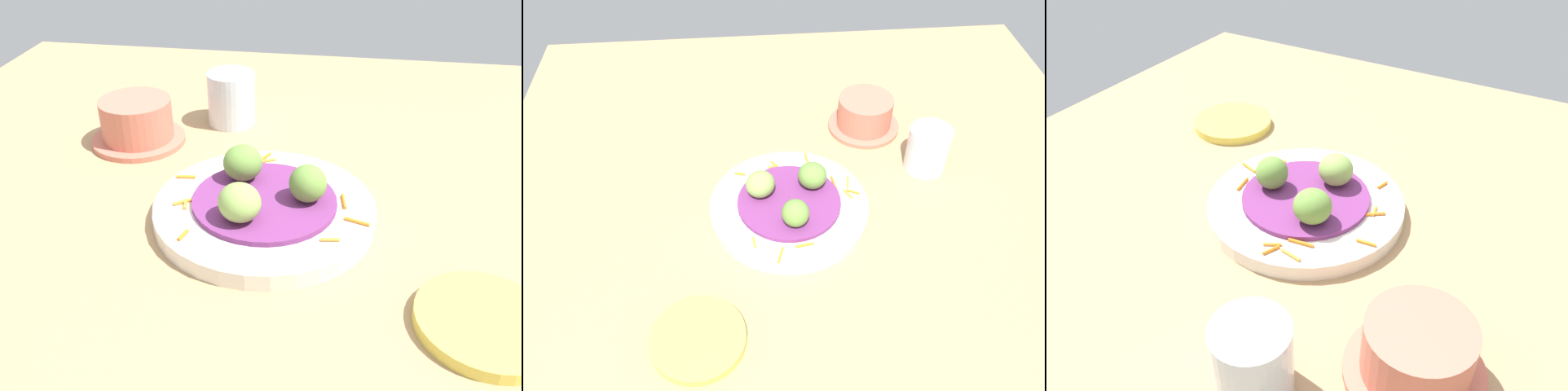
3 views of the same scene
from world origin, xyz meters
TOP-DOWN VIEW (x-y plane):
  - table_surface at (0.00, 0.00)cm, footprint 110.00×110.00cm
  - main_plate at (3.22, -4.05)cm, footprint 25.41×25.41cm
  - cabbage_bed at (3.22, -4.05)cm, footprint 16.52×16.52cm
  - carrot_garnish at (1.89, -1.40)cm, footprint 23.47×20.19cm
  - guac_scoop_left at (8.03, -3.57)cm, footprint 5.29×5.27cm
  - guac_scoop_center at (0.40, -0.12)cm, footprint 5.74×5.69cm
  - guac_scoop_right at (1.23, -8.45)cm, footprint 6.59×6.59cm
  - side_plate_small at (25.31, -18.14)cm, footprint 12.66×12.66cm
  - terracotta_bowl at (-17.68, 12.27)cm, footprint 13.37×13.37cm
  - water_glass at (-5.68, 20.78)cm, footprint 7.20×7.20cm

SIDE VIEW (x-z plane):
  - table_surface at x=0.00cm, z-range 0.00..2.00cm
  - side_plate_small at x=25.31cm, z-range 2.00..3.30cm
  - main_plate at x=3.22cm, z-range 2.00..3.99cm
  - carrot_garnish at x=1.89cm, z-range 3.99..4.39cm
  - cabbage_bed at x=3.22cm, z-range 3.99..4.65cm
  - terracotta_bowl at x=-17.68cm, z-range 1.76..8.26cm
  - water_glass at x=-5.68cm, z-range 2.00..9.99cm
  - guac_scoop_right at x=1.23cm, z-range 4.65..8.85cm
  - guac_scoop_center at x=0.40cm, z-range 4.65..8.92cm
  - guac_scoop_left at x=8.03cm, z-range 4.65..9.00cm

